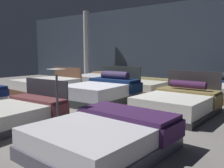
# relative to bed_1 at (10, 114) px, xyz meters

# --- Properties ---
(ground_plane) EXTENTS (18.00, 18.00, 0.02)m
(ground_plane) POSITION_rel_bed_1_xyz_m (0.00, 2.40, -0.21)
(ground_plane) COLOR gray
(showroom_back_wall) EXTENTS (18.00, 0.06, 3.50)m
(showroom_back_wall) POSITION_rel_bed_1_xyz_m (0.00, 7.26, 1.55)
(showroom_back_wall) COLOR #333D4C
(showroom_back_wall) RESTS_ON ground_plane
(bed_1) EXTENTS (1.57, 2.09, 0.82)m
(bed_1) POSITION_rel_bed_1_xyz_m (0.00, 0.00, 0.00)
(bed_1) COLOR #2F303A
(bed_1) RESTS_ON ground_plane
(bed_2) EXTENTS (1.70, 2.00, 0.51)m
(bed_2) POSITION_rel_bed_1_xyz_m (2.36, 0.07, 0.03)
(bed_2) COLOR #504F5D
(bed_2) RESTS_ON ground_plane
(bed_3) EXTENTS (1.72, 2.03, 0.89)m
(bed_3) POSITION_rel_bed_1_xyz_m (-2.35, 2.73, 0.06)
(bed_3) COLOR brown
(bed_3) RESTS_ON ground_plane
(bed_4) EXTENTS (1.67, 2.19, 0.99)m
(bed_4) POSITION_rel_bed_1_xyz_m (0.04, 2.86, 0.10)
(bed_4) COLOR #2C3130
(bed_4) RESTS_ON ground_plane
(bed_5) EXTENTS (1.57, 2.05, 0.95)m
(bed_5) POSITION_rel_bed_1_xyz_m (2.35, 2.83, 0.05)
(bed_5) COLOR #343034
(bed_5) RESTS_ON ground_plane
(bed_6) EXTENTS (1.75, 2.21, 0.54)m
(bed_6) POSITION_rel_bed_1_xyz_m (-2.36, 5.51, 0.04)
(bed_6) COLOR brown
(bed_6) RESTS_ON ground_plane
(bed_7) EXTENTS (1.60, 2.02, 0.42)m
(bed_7) POSITION_rel_bed_1_xyz_m (0.05, 5.48, -0.01)
(bed_7) COLOR brown
(bed_7) RESTS_ON ground_plane
(bed_8) EXTENTS (1.69, 2.13, 0.76)m
(bed_8) POSITION_rel_bed_1_xyz_m (2.33, 5.53, 0.05)
(bed_8) COLOR brown
(bed_8) RESTS_ON ground_plane
(price_sign) EXTENTS (0.28, 0.24, 1.14)m
(price_sign) POSITION_rel_bed_1_xyz_m (1.17, 0.23, 0.24)
(price_sign) COLOR #3F3F44
(price_sign) RESTS_ON ground_plane
(support_pillar) EXTENTS (0.27, 0.27, 3.50)m
(support_pillar) POSITION_rel_bed_1_xyz_m (-4.05, 6.58, 1.55)
(support_pillar) COLOR silver
(support_pillar) RESTS_ON ground_plane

